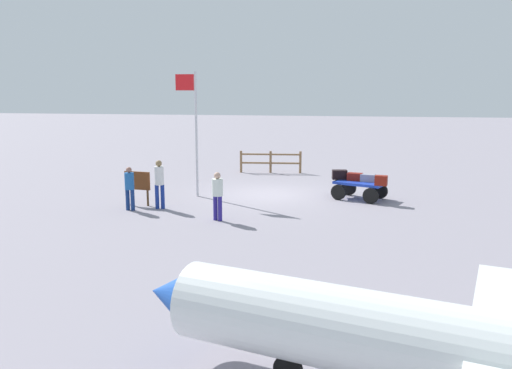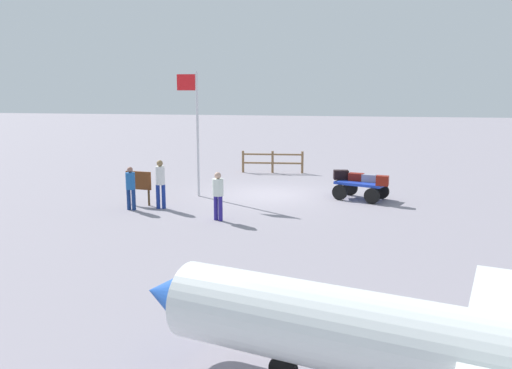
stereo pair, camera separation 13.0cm
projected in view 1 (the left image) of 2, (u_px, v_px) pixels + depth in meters
name	position (u px, v px, depth m)	size (l,w,h in m)	color
ground_plane	(270.00, 194.00, 21.36)	(120.00, 120.00, 0.00)	gray
luggage_cart	(359.00, 187.00, 20.39)	(2.20, 1.81, 0.69)	#1D3BB8
suitcase_grey	(355.00, 177.00, 20.57)	(0.63, 0.44, 0.29)	maroon
suitcase_olive	(368.00, 178.00, 20.33)	(0.59, 0.42, 0.29)	gray
suitcase_tan	(381.00, 181.00, 19.53)	(0.50, 0.37, 0.37)	maroon
suitcase_navy	(340.00, 175.00, 20.85)	(0.62, 0.44, 0.36)	black
worker_lead	(217.00, 192.00, 17.03)	(0.49, 0.49, 1.60)	navy
worker_trailing	(159.00, 181.00, 18.68)	(0.38, 0.38, 1.76)	navy
worker_supervisor	(130.00, 186.00, 18.47)	(0.37, 0.37, 1.55)	navy
airplane_near	(490.00, 357.00, 6.44)	(9.94, 6.33, 2.81)	white
flagpole	(194.00, 124.00, 20.52)	(0.85, 0.11, 4.89)	silver
signboard	(137.00, 183.00, 19.29)	(1.02, 0.20, 1.26)	#4C3319
wooden_fence	(271.00, 161.00, 26.67)	(3.13, 0.39, 1.11)	brown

